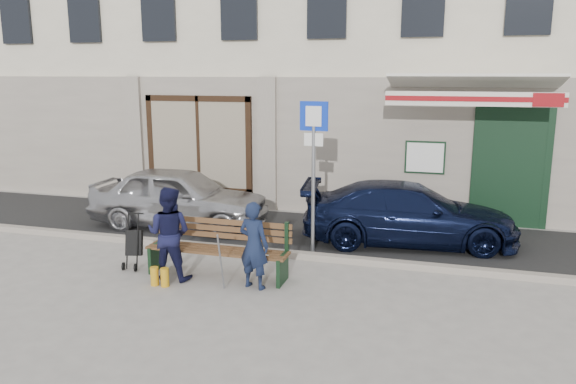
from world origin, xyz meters
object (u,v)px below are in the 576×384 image
at_px(woman, 169,233).
at_px(stroller, 134,244).
at_px(parking_sign, 314,153).
at_px(car_navy, 409,214).
at_px(man, 254,245).
at_px(bench, 215,249).
at_px(car_silver, 179,197).

bearing_deg(woman, stroller, -22.41).
xyz_separation_m(parking_sign, woman, (-1.93, -1.88, -1.13)).
relative_size(car_navy, man, 2.99).
height_order(car_navy, woman, woman).
bearing_deg(woman, bench, -156.02).
distance_m(man, stroller, 2.34).
relative_size(car_silver, man, 2.79).
xyz_separation_m(car_silver, car_navy, (4.88, 0.14, -0.06)).
xyz_separation_m(bench, stroller, (-1.50, -0.02, -0.04)).
bearing_deg(stroller, car_navy, 15.96).
distance_m(car_silver, parking_sign, 3.61).
xyz_separation_m(car_navy, woman, (-3.58, -3.05, 0.16)).
height_order(car_silver, woman, woman).
bearing_deg(parking_sign, car_silver, 167.48).
height_order(car_navy, stroller, car_navy).
bearing_deg(car_navy, bench, 125.43).
height_order(parking_sign, stroller, parking_sign).
height_order(car_navy, man, man).
bearing_deg(car_silver, bench, -144.83).
distance_m(car_navy, bench, 4.00).
distance_m(car_silver, woman, 3.19).
xyz_separation_m(car_navy, man, (-2.13, -3.05, 0.09)).
distance_m(bench, man, 0.89).
distance_m(car_navy, woman, 4.71).
bearing_deg(parking_sign, stroller, -145.39).
bearing_deg(bench, stroller, -179.40).
xyz_separation_m(car_silver, woman, (1.30, -2.91, 0.11)).
relative_size(car_navy, woman, 2.71).
height_order(car_silver, parking_sign, parking_sign).
distance_m(bench, stroller, 1.50).
xyz_separation_m(woman, stroller, (-0.85, 0.31, -0.35)).
relative_size(woman, stroller, 1.62).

